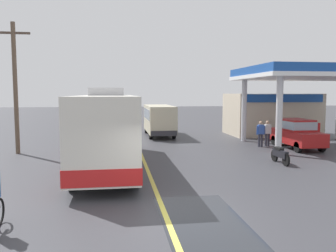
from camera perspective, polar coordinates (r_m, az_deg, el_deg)
ground at (r=29.20m, az=-5.79°, el=-1.32°), size 120.00×120.00×0.00m
lane_divider_stripe at (r=24.24m, az=-5.25°, el=-2.70°), size 0.16×50.00×0.01m
wet_puddle_patch at (r=9.37m, az=6.24°, el=-16.04°), size 2.21×5.06×0.01m
coach_bus_main at (r=16.32m, az=-10.12°, el=-0.65°), size 2.60×11.04×3.69m
gas_station_roadside at (r=28.01m, az=18.53°, el=3.53°), size 9.10×11.95×5.10m
car_at_pump at (r=22.95m, az=20.53°, el=-0.94°), size 1.70×4.20×1.82m
minibus_opposing_lane at (r=27.72m, az=-1.49°, el=1.40°), size 2.04×6.13×2.44m
motorcycle_parked_forecourt at (r=17.71m, az=18.11°, el=-4.53°), size 0.55×1.80×0.92m
pedestrian_near_pump at (r=23.19m, az=16.17°, el=-0.95°), size 0.55×0.22×1.66m
pedestrian_by_shop at (r=22.82m, az=15.12°, el=-1.02°), size 0.55×0.22×1.66m
utility_pole_roadside at (r=21.19m, az=-24.01°, el=6.13°), size 1.80×0.24×7.36m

